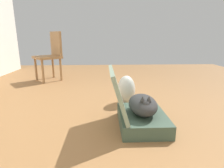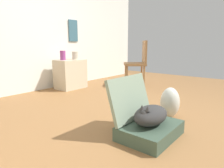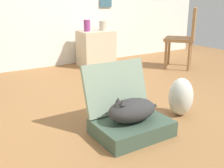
# 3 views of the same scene
# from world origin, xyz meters

# --- Properties ---
(ground_plane) EXTENTS (7.68, 7.68, 0.00)m
(ground_plane) POSITION_xyz_m (0.00, 0.00, 0.00)
(ground_plane) COLOR olive
(ground_plane) RESTS_ON ground
(suitcase_base) EXTENTS (0.63, 0.46, 0.14)m
(suitcase_base) POSITION_xyz_m (-0.39, -0.58, 0.07)
(suitcase_base) COLOR #384C3D
(suitcase_base) RESTS_ON ground
(suitcase_lid) EXTENTS (0.63, 0.17, 0.45)m
(suitcase_lid) POSITION_xyz_m (-0.39, -0.33, 0.36)
(suitcase_lid) COLOR gray
(suitcase_lid) RESTS_ON suitcase_base
(cat) EXTENTS (0.52, 0.28, 0.22)m
(cat) POSITION_xyz_m (-0.40, -0.58, 0.23)
(cat) COLOR #2D2D2D
(cat) RESTS_ON suitcase_base
(plastic_bag_white) EXTENTS (0.25, 0.24, 0.38)m
(plastic_bag_white) POSITION_xyz_m (0.27, -0.49, 0.19)
(plastic_bag_white) COLOR silver
(plastic_bag_white) RESTS_ON ground
(chair) EXTENTS (0.66, 0.66, 0.99)m
(chair) POSITION_xyz_m (1.76, 0.91, 0.54)
(chair) COLOR olive
(chair) RESTS_ON ground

